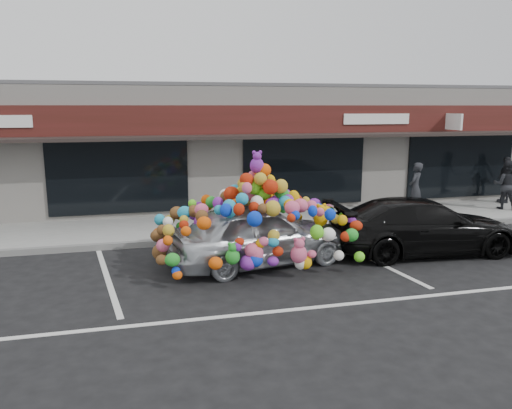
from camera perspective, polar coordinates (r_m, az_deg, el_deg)
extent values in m
plane|color=black|center=(11.17, 0.10, -7.49)|extent=(90.00, 90.00, 0.00)
cube|color=silver|center=(19.00, -6.17, 6.67)|extent=(24.00, 6.00, 4.20)
cube|color=#59595B|center=(18.95, -6.31, 13.16)|extent=(24.00, 6.00, 0.12)
cube|color=#39150F|center=(15.90, -4.71, 9.61)|extent=(24.00, 0.18, 0.90)
cube|color=black|center=(15.41, -4.36, 7.71)|extent=(24.00, 1.20, 0.10)
cube|color=white|center=(18.65, 21.60, 8.80)|extent=(0.08, 0.95, 0.55)
cube|color=white|center=(17.54, 13.64, 9.48)|extent=(2.40, 0.04, 0.35)
cube|color=black|center=(15.89, -15.39, 3.09)|extent=(4.20, 0.12, 2.30)
cube|color=black|center=(16.83, 5.51, 3.88)|extent=(4.20, 0.12, 2.30)
cube|color=black|center=(19.65, 22.30, 4.14)|extent=(4.20, 0.12, 2.30)
cube|color=gray|center=(14.91, -3.63, -2.42)|extent=(26.00, 3.00, 0.15)
cube|color=slate|center=(13.49, -2.48, -3.87)|extent=(26.00, 0.18, 0.16)
cube|color=silver|center=(11.08, -16.60, -8.11)|extent=(0.73, 4.37, 0.01)
cube|color=silver|center=(12.30, 12.70, -5.99)|extent=(0.73, 4.37, 0.01)
cube|color=silver|center=(9.86, 15.04, -10.47)|extent=(14.00, 0.12, 0.01)
imported|color=gray|center=(11.36, 0.29, -3.43)|extent=(2.47, 4.43, 1.42)
ellipsoid|color=#C43205|center=(11.11, 0.30, 2.80)|extent=(1.58, 1.97, 1.07)
sphere|color=#F6A600|center=(11.58, 7.51, -1.60)|extent=(0.34, 0.34, 0.34)
sphere|color=blue|center=(10.71, 4.64, -5.26)|extent=(0.36, 0.36, 0.36)
sphere|color=green|center=(12.09, -4.46, -3.10)|extent=(0.30, 0.30, 0.30)
sphere|color=#FF608D|center=(11.05, 0.30, 5.28)|extent=(0.32, 0.32, 0.32)
sphere|color=#EE5A0C|center=(11.14, -6.10, -2.03)|extent=(0.30, 0.30, 0.30)
imported|color=black|center=(12.93, 18.49, -2.34)|extent=(2.18, 4.79, 1.36)
imported|color=#24242A|center=(16.97, 17.74, 1.83)|extent=(0.71, 0.69, 1.65)
imported|color=black|center=(18.78, 26.67, 2.02)|extent=(1.01, 0.99, 1.65)
imported|color=#242127|center=(20.02, 26.62, 2.55)|extent=(1.05, 0.65, 1.66)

